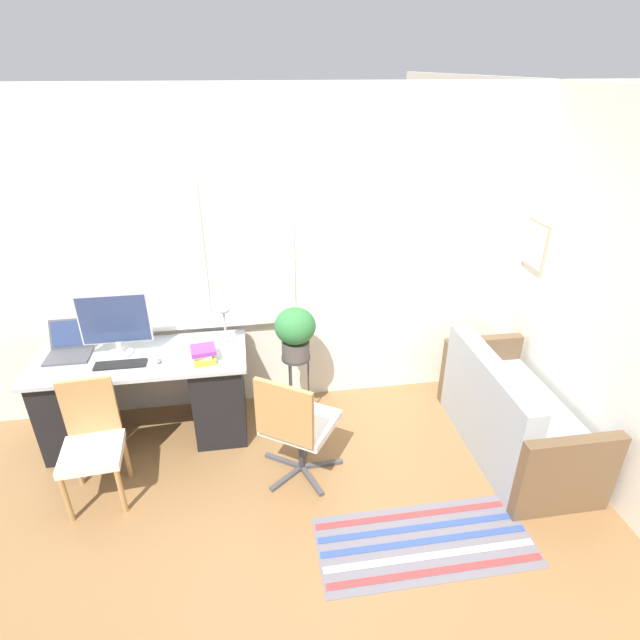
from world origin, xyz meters
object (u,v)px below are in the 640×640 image
Objects in this scene: book_stack at (204,354)px; desk_chair_wooden at (92,441)px; laptop at (69,348)px; potted_plant at (295,330)px; office_chair_swivel at (296,424)px; plant_stand at (296,365)px; couch_loveseat at (511,418)px; desk_lamp at (224,317)px; monitor at (115,323)px; mouse at (159,361)px; keyboard at (120,364)px.

desk_chair_wooden is at bearing -150.12° from book_stack.
laptop is 1.77m from potted_plant.
office_chair_swivel reaches higher than plant_stand.
office_chair_swivel is 1.74m from couch_loveseat.
plant_stand is (1.51, 0.63, 0.08)m from desk_chair_wooden.
book_stack is 0.97m from desk_chair_wooden.
desk_lamp is at bearing 31.14° from desk_chair_wooden.
desk_chair_wooden is 1.63m from plant_stand.
plant_stand is 1.45× the size of potted_plant.
desk_lamp is 0.38× the size of office_chair_swivel.
office_chair_swivel is 0.64× the size of couch_loveseat.
book_stack is 2.47m from couch_loveseat.
monitor reaches higher than laptop.
plant_stand is (1.07, 0.15, -0.24)m from mouse.
desk_chair_wooden reaches higher than keyboard.
mouse is at bearing -158.28° from desk_lamp.
book_stack is at bearing -166.30° from potted_plant.
mouse is at bearing -0.30° from keyboard.
potted_plant is at bearing 8.06° from mouse.
couch_loveseat is at bearing -21.15° from potted_plant.
potted_plant is at bearing 6.32° from keyboard.
mouse reaches higher than plant_stand.
desk_chair_wooden is at bearing -69.71° from laptop.
monitor is 3.19m from couch_loveseat.
office_chair_swivel is (1.27, -0.55, -0.29)m from keyboard.
keyboard is 1.36m from potted_plant.
book_stack reaches higher than mouse.
mouse is 0.04× the size of couch_loveseat.
potted_plant is (1.38, -0.03, -0.16)m from monitor.
office_chair_swivel reaches higher than desk_chair_wooden.
desk_lamp reaches higher than laptop.
book_stack is (0.62, -0.03, 0.05)m from keyboard.
monitor is at bearing 4.39° from office_chair_swivel.
office_chair_swivel is 0.70m from plant_stand.
desk_lamp is at bearing 14.25° from keyboard.
couch_loveseat reaches higher than keyboard.
plant_stand is at bearing -62.86° from office_chair_swivel.
monitor is 1.48× the size of desk_lamp.
mouse is at bearing 4.84° from office_chair_swivel.
laptop is 0.23× the size of couch_loveseat.
book_stack is 0.48× the size of potted_plant.
book_stack is at bearing 25.51° from desk_chair_wooden.
office_chair_swivel is (1.42, -0.07, 0.03)m from desk_chair_wooden.
book_stack is at bearing -126.33° from desk_lamp.
office_chair_swivel reaches higher than couch_loveseat.
keyboard is 0.28m from mouse.
keyboard is 0.43× the size of desk_chair_wooden.
mouse is 0.29× the size of book_stack.
office_chair_swivel is at bearing -96.63° from plant_stand.
keyboard is (0.42, -0.24, -0.04)m from laptop.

